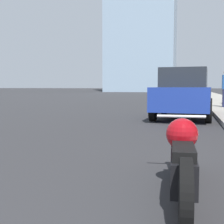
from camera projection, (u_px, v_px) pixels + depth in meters
name	position (u px, v px, depth m)	size (l,w,h in m)	color
sidewalk	(210.00, 95.00, 37.47)	(2.96, 240.00, 0.15)	#9E998E
motorcycle	(182.00, 157.00, 3.36)	(0.62, 2.35, 0.80)	black
parked_car_blue	(184.00, 93.00, 11.28)	(2.19, 4.25, 1.80)	#1E3899
parked_car_black	(184.00, 91.00, 22.57)	(2.15, 4.23, 1.70)	black
parked_car_white	(186.00, 89.00, 35.13)	(2.15, 4.17, 1.70)	silver
parked_car_yellow	(186.00, 89.00, 45.32)	(2.14, 3.97, 1.63)	gold
parked_car_green	(187.00, 88.00, 54.98)	(1.86, 3.95, 1.78)	#1E6B33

